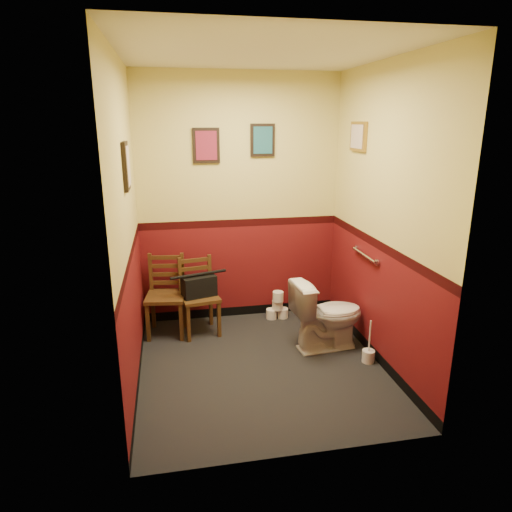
% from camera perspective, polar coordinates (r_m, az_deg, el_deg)
% --- Properties ---
extents(floor, '(2.20, 2.40, 0.00)m').
position_cam_1_polar(floor, '(4.37, 0.64, -13.61)').
color(floor, black).
rests_on(floor, ground).
extents(ceiling, '(2.20, 2.40, 0.00)m').
position_cam_1_polar(ceiling, '(3.82, 0.77, 24.14)').
color(ceiling, silver).
rests_on(ceiling, ground).
extents(wall_back, '(2.20, 0.00, 2.70)m').
position_cam_1_polar(wall_back, '(5.03, -2.05, 6.85)').
color(wall_back, '#5D1013').
rests_on(wall_back, ground).
extents(wall_front, '(2.20, 0.00, 2.70)m').
position_cam_1_polar(wall_front, '(2.75, 5.70, -1.42)').
color(wall_front, '#5D1013').
rests_on(wall_front, ground).
extents(wall_left, '(0.00, 2.40, 2.70)m').
position_cam_1_polar(wall_left, '(3.81, -15.74, 3.11)').
color(wall_left, '#5D1013').
rests_on(wall_left, ground).
extents(wall_right, '(0.00, 2.40, 2.70)m').
position_cam_1_polar(wall_right, '(4.23, 15.51, 4.40)').
color(wall_right, '#5D1013').
rests_on(wall_right, ground).
extents(grab_bar, '(0.05, 0.56, 0.06)m').
position_cam_1_polar(grab_bar, '(4.53, 13.41, 0.12)').
color(grab_bar, silver).
rests_on(grab_bar, wall_right).
extents(framed_print_back_a, '(0.28, 0.04, 0.36)m').
position_cam_1_polar(framed_print_back_a, '(4.91, -6.24, 13.57)').
color(framed_print_back_a, black).
rests_on(framed_print_back_a, wall_back).
extents(framed_print_back_b, '(0.26, 0.04, 0.34)m').
position_cam_1_polar(framed_print_back_b, '(4.99, 0.83, 14.28)').
color(framed_print_back_b, black).
rests_on(framed_print_back_b, wall_back).
extents(framed_print_left, '(0.04, 0.30, 0.38)m').
position_cam_1_polar(framed_print_left, '(3.83, -15.90, 10.76)').
color(framed_print_left, black).
rests_on(framed_print_left, wall_left).
extents(framed_print_right, '(0.04, 0.34, 0.28)m').
position_cam_1_polar(framed_print_right, '(4.68, 12.66, 14.37)').
color(framed_print_right, olive).
rests_on(framed_print_right, wall_right).
extents(toilet, '(0.75, 0.47, 0.70)m').
position_cam_1_polar(toilet, '(4.60, 8.91, -7.29)').
color(toilet, white).
rests_on(toilet, floor).
extents(toilet_brush, '(0.12, 0.12, 0.42)m').
position_cam_1_polar(toilet_brush, '(4.54, 13.87, -11.95)').
color(toilet_brush, silver).
rests_on(toilet_brush, floor).
extents(chair_left, '(0.45, 0.45, 0.85)m').
position_cam_1_polar(chair_left, '(4.93, -11.17, -4.83)').
color(chair_left, '#452C14').
rests_on(chair_left, floor).
extents(chair_right, '(0.44, 0.44, 0.81)m').
position_cam_1_polar(chair_right, '(4.90, -7.19, -4.99)').
color(chair_right, '#452C14').
rests_on(chair_right, floor).
extents(handbag, '(0.38, 0.26, 0.25)m').
position_cam_1_polar(handbag, '(4.82, -7.14, -3.73)').
color(handbag, black).
rests_on(handbag, chair_right).
extents(tp_stack, '(0.26, 0.16, 0.34)m').
position_cam_1_polar(tp_stack, '(5.28, 2.70, -6.39)').
color(tp_stack, silver).
rests_on(tp_stack, floor).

